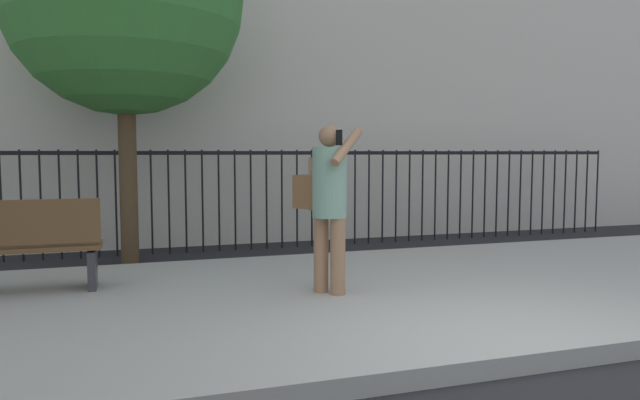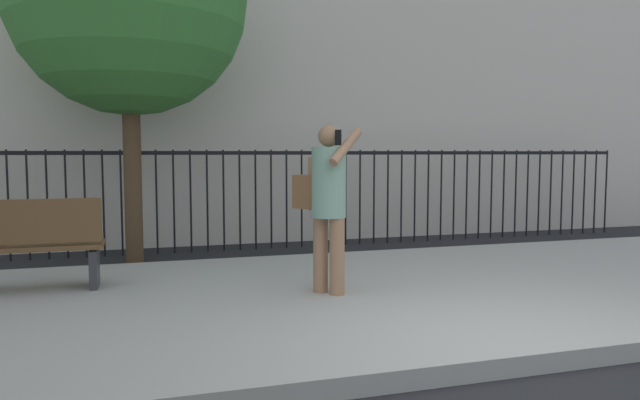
# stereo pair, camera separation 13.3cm
# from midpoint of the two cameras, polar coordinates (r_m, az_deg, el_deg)

# --- Properties ---
(ground_plane) EXTENTS (60.00, 60.00, 0.00)m
(ground_plane) POSITION_cam_midpoint_polar(r_m,az_deg,el_deg) (4.59, 21.27, -15.55)
(ground_plane) COLOR black
(sidewalk) EXTENTS (28.00, 4.40, 0.15)m
(sidewalk) POSITION_cam_midpoint_polar(r_m,az_deg,el_deg) (6.36, 8.82, -8.90)
(sidewalk) COLOR #9E9B93
(sidewalk) RESTS_ON ground
(building_facade) EXTENTS (28.00, 4.00, 9.20)m
(building_facade) POSITION_cam_midpoint_polar(r_m,az_deg,el_deg) (12.54, -4.19, 18.67)
(building_facade) COLOR beige
(building_facade) RESTS_ON ground
(iron_fence) EXTENTS (12.03, 0.04, 1.60)m
(iron_fence) POSITION_cam_midpoint_polar(r_m,az_deg,el_deg) (9.67, -0.66, 1.45)
(iron_fence) COLOR black
(iron_fence) RESTS_ON ground
(pedestrian_on_phone) EXTENTS (0.65, 0.71, 1.68)m
(pedestrian_on_phone) POSITION_cam_midpoint_polar(r_m,az_deg,el_deg) (5.83, 1.30, 0.38)
(pedestrian_on_phone) COLOR #936B4C
(pedestrian_on_phone) RESTS_ON sidewalk
(street_bench) EXTENTS (1.60, 0.45, 0.95)m
(street_bench) POSITION_cam_midpoint_polar(r_m,az_deg,el_deg) (6.58, -26.71, -3.79)
(street_bench) COLOR brown
(street_bench) RESTS_ON sidewalk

